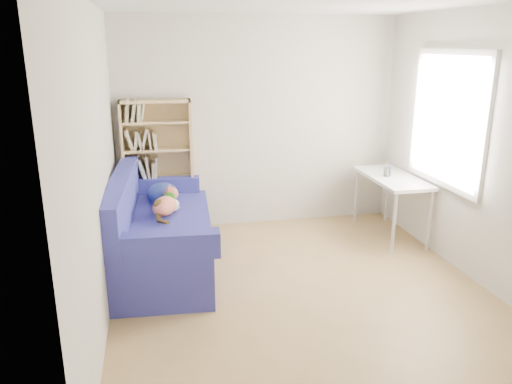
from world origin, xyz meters
TOP-DOWN VIEW (x-y plane):
  - ground at (0.00, 0.00)m, footprint 4.00×4.00m
  - room_shell at (0.10, 0.03)m, footprint 3.54×4.04m
  - sofa at (-1.30, 0.86)m, footprint 1.08×2.07m
  - bookshelf at (-1.26, 1.86)m, footprint 0.82×0.25m
  - desk at (1.47, 1.20)m, footprint 0.53×1.16m
  - pen_cup at (1.40, 1.22)m, footprint 0.09×0.09m

SIDE VIEW (x-z plane):
  - ground at x=0.00m, z-range 0.00..0.00m
  - sofa at x=-1.30m, z-range -0.12..0.87m
  - desk at x=1.47m, z-range 0.30..1.05m
  - bookshelf at x=-1.26m, z-range -0.06..1.58m
  - pen_cup at x=1.40m, z-range 0.73..0.90m
  - room_shell at x=0.10m, z-range 0.33..2.95m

